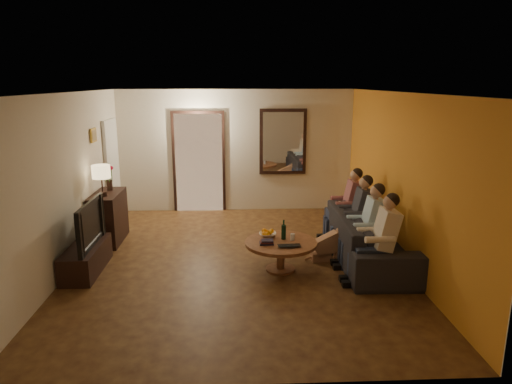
{
  "coord_description": "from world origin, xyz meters",
  "views": [
    {
      "loc": [
        -0.03,
        -6.71,
        2.76
      ],
      "look_at": [
        0.3,
        0.3,
        1.05
      ],
      "focal_mm": 32.0,
      "sensor_mm": 36.0,
      "label": 1
    }
  ],
  "objects_px": {
    "table_lamp": "(102,181)",
    "person_b": "(368,229)",
    "person_a": "(381,243)",
    "coffee_table": "(281,256)",
    "bowl": "(268,235)",
    "laptop": "(290,247)",
    "tv_stand": "(86,259)",
    "dog": "(327,243)",
    "tv": "(83,224)",
    "wine_bottle": "(284,229)",
    "person_c": "(358,218)",
    "dresser": "(109,217)",
    "sofa": "(368,237)",
    "person_d": "(349,208)"
  },
  "relations": [
    {
      "from": "dresser",
      "to": "tv",
      "type": "height_order",
      "value": "tv"
    },
    {
      "from": "coffee_table",
      "to": "tv_stand",
      "type": "bearing_deg",
      "value": 178.34
    },
    {
      "from": "table_lamp",
      "to": "sofa",
      "type": "bearing_deg",
      "value": -10.61
    },
    {
      "from": "person_d",
      "to": "wine_bottle",
      "type": "xyz_separation_m",
      "value": [
        -1.27,
        -1.16,
        0.01
      ]
    },
    {
      "from": "person_b",
      "to": "person_c",
      "type": "xyz_separation_m",
      "value": [
        0.0,
        0.6,
        0.0
      ]
    },
    {
      "from": "bowl",
      "to": "wine_bottle",
      "type": "relative_size",
      "value": 0.84
    },
    {
      "from": "bowl",
      "to": "laptop",
      "type": "distance_m",
      "value": 0.57
    },
    {
      "from": "tv",
      "to": "dog",
      "type": "xyz_separation_m",
      "value": [
        3.66,
        0.27,
        -0.45
      ]
    },
    {
      "from": "dresser",
      "to": "person_a",
      "type": "relative_size",
      "value": 0.82
    },
    {
      "from": "person_a",
      "to": "table_lamp",
      "type": "bearing_deg",
      "value": 157.93
    },
    {
      "from": "person_a",
      "to": "person_b",
      "type": "xyz_separation_m",
      "value": [
        0.0,
        0.6,
        0.0
      ]
    },
    {
      "from": "dresser",
      "to": "sofa",
      "type": "distance_m",
      "value": 4.43
    },
    {
      "from": "dresser",
      "to": "table_lamp",
      "type": "relative_size",
      "value": 1.83
    },
    {
      "from": "dog",
      "to": "coffee_table",
      "type": "height_order",
      "value": "dog"
    },
    {
      "from": "bowl",
      "to": "laptop",
      "type": "xyz_separation_m",
      "value": [
        0.28,
        -0.5,
        -0.02
      ]
    },
    {
      "from": "tv_stand",
      "to": "person_c",
      "type": "bearing_deg",
      "value": 7.83
    },
    {
      "from": "person_a",
      "to": "person_d",
      "type": "height_order",
      "value": "same"
    },
    {
      "from": "dog",
      "to": "bowl",
      "type": "bearing_deg",
      "value": -177.26
    },
    {
      "from": "person_d",
      "to": "laptop",
      "type": "bearing_deg",
      "value": -128.37
    },
    {
      "from": "dresser",
      "to": "wine_bottle",
      "type": "height_order",
      "value": "dresser"
    },
    {
      "from": "tv",
      "to": "laptop",
      "type": "bearing_deg",
      "value": -96.94
    },
    {
      "from": "wine_bottle",
      "to": "table_lamp",
      "type": "bearing_deg",
      "value": 159.99
    },
    {
      "from": "dog",
      "to": "coffee_table",
      "type": "relative_size",
      "value": 0.52
    },
    {
      "from": "person_a",
      "to": "dog",
      "type": "distance_m",
      "value": 1.09
    },
    {
      "from": "bowl",
      "to": "laptop",
      "type": "bearing_deg",
      "value": -60.75
    },
    {
      "from": "person_a",
      "to": "laptop",
      "type": "relative_size",
      "value": 3.65
    },
    {
      "from": "sofa",
      "to": "person_d",
      "type": "height_order",
      "value": "person_d"
    },
    {
      "from": "person_c",
      "to": "bowl",
      "type": "relative_size",
      "value": 4.63
    },
    {
      "from": "dresser",
      "to": "person_c",
      "type": "bearing_deg",
      "value": -9.8
    },
    {
      "from": "tv",
      "to": "wine_bottle",
      "type": "height_order",
      "value": "tv"
    },
    {
      "from": "tv_stand",
      "to": "dog",
      "type": "height_order",
      "value": "dog"
    },
    {
      "from": "tv",
      "to": "person_a",
      "type": "xyz_separation_m",
      "value": [
        4.21,
        -0.62,
        -0.13
      ]
    },
    {
      "from": "table_lamp",
      "to": "wine_bottle",
      "type": "relative_size",
      "value": 1.74
    },
    {
      "from": "tv_stand",
      "to": "coffee_table",
      "type": "relative_size",
      "value": 1.12
    },
    {
      "from": "person_b",
      "to": "tv_stand",
      "type": "bearing_deg",
      "value": 179.71
    },
    {
      "from": "sofa",
      "to": "person_d",
      "type": "distance_m",
      "value": 0.93
    },
    {
      "from": "tv_stand",
      "to": "coffee_table",
      "type": "height_order",
      "value": "coffee_table"
    },
    {
      "from": "tv_stand",
      "to": "sofa",
      "type": "relative_size",
      "value": 0.48
    },
    {
      "from": "table_lamp",
      "to": "tv_stand",
      "type": "relative_size",
      "value": 0.45
    },
    {
      "from": "person_a",
      "to": "person_d",
      "type": "bearing_deg",
      "value": 90.0
    },
    {
      "from": "dresser",
      "to": "laptop",
      "type": "xyz_separation_m",
      "value": [
        2.99,
        -1.67,
        0.02
      ]
    },
    {
      "from": "dresser",
      "to": "dog",
      "type": "height_order",
      "value": "dresser"
    },
    {
      "from": "table_lamp",
      "to": "wine_bottle",
      "type": "bearing_deg",
      "value": -20.01
    },
    {
      "from": "person_d",
      "to": "bowl",
      "type": "height_order",
      "value": "person_d"
    },
    {
      "from": "table_lamp",
      "to": "person_b",
      "type": "distance_m",
      "value": 4.39
    },
    {
      "from": "wine_bottle",
      "to": "person_a",
      "type": "bearing_deg",
      "value": -26.62
    },
    {
      "from": "dresser",
      "to": "bowl",
      "type": "bearing_deg",
      "value": -23.36
    },
    {
      "from": "tv_stand",
      "to": "person_a",
      "type": "relative_size",
      "value": 1.0
    },
    {
      "from": "laptop",
      "to": "dog",
      "type": "bearing_deg",
      "value": 40.29
    },
    {
      "from": "person_a",
      "to": "coffee_table",
      "type": "distance_m",
      "value": 1.47
    }
  ]
}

